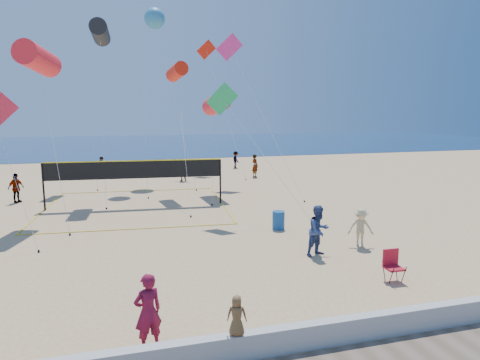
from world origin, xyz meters
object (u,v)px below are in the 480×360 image
object	(u,v)px
woman	(148,312)
trash_barrel	(278,220)
volleyball_net	(135,175)
camp_chair	(392,263)

from	to	relation	value
woman	trash_barrel	xyz separation A→B (m)	(6.48, 8.63, -0.48)
trash_barrel	volleyball_net	bearing A→B (deg)	132.69
trash_barrel	volleyball_net	world-z (taller)	volleyball_net
woman	trash_barrel	size ratio (longest dim) A/B	2.15
volleyball_net	trash_barrel	bearing A→B (deg)	-42.50
woman	camp_chair	size ratio (longest dim) A/B	1.60
woman	trash_barrel	world-z (taller)	woman
camp_chair	woman	bearing A→B (deg)	-164.02
camp_chair	trash_barrel	world-z (taller)	camp_chair
camp_chair	trash_barrel	xyz separation A→B (m)	(-1.32, 6.70, -0.15)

